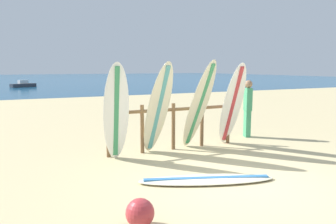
{
  "coord_description": "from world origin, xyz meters",
  "views": [
    {
      "loc": [
        -3.55,
        -4.23,
        1.98
      ],
      "look_at": [
        -0.07,
        3.03,
        0.88
      ],
      "focal_mm": 34.93,
      "sensor_mm": 36.0,
      "label": 1
    }
  ],
  "objects": [
    {
      "name": "surfboard_leaning_left",
      "position": [
        -0.62,
        2.39,
        1.06
      ],
      "size": [
        0.69,
        1.0,
        2.12
      ],
      "color": "beige",
      "rests_on": "ground"
    },
    {
      "name": "surfboard_leaning_center",
      "position": [
        1.37,
        2.34,
        1.05
      ],
      "size": [
        0.67,
        1.09,
        2.11
      ],
      "color": "white",
      "rests_on": "ground"
    },
    {
      "name": "surfboard_lying_on_sand",
      "position": [
        -0.56,
        0.44,
        0.04
      ],
      "size": [
        2.44,
        1.35,
        0.08
      ],
      "color": "beige",
      "rests_on": "ground"
    },
    {
      "name": "surfboard_rack",
      "position": [
        -0.07,
        2.73,
        0.7
      ],
      "size": [
        3.32,
        0.09,
        1.13
      ],
      "color": "brown",
      "rests_on": "ground"
    },
    {
      "name": "ground_plane",
      "position": [
        0.0,
        0.0,
        0.0
      ],
      "size": [
        120.0,
        120.0,
        0.0
      ],
      "primitive_type": "plane",
      "color": "#CCB784"
    },
    {
      "name": "surfboard_leaning_far_left",
      "position": [
        -1.61,
        2.32,
        1.05
      ],
      "size": [
        0.6,
        0.64,
        2.1
      ],
      "color": "white",
      "rests_on": "ground"
    },
    {
      "name": "surfboard_leaning_center_left",
      "position": [
        0.44,
        2.4,
        1.09
      ],
      "size": [
        0.71,
        1.13,
        2.17
      ],
      "color": "beige",
      "rests_on": "ground"
    },
    {
      "name": "small_boat_offshore",
      "position": [
        -2.47,
        32.06,
        0.26
      ],
      "size": [
        2.54,
        1.76,
        0.71
      ],
      "color": "#333842",
      "rests_on": "ocean_water"
    },
    {
      "name": "beachgoer_standing",
      "position": [
        2.48,
        3.1,
        0.89
      ],
      "size": [
        0.23,
        0.3,
        1.62
      ],
      "color": "#3F9966",
      "rests_on": "ground"
    },
    {
      "name": "ocean_water",
      "position": [
        0.0,
        58.0,
        0.0
      ],
      "size": [
        120.0,
        80.0,
        0.01
      ],
      "primitive_type": "cube",
      "color": "navy",
      "rests_on": "ground"
    },
    {
      "name": "beach_ball",
      "position": [
        -2.19,
        -0.6,
        0.18
      ],
      "size": [
        0.36,
        0.36,
        0.36
      ],
      "primitive_type": "sphere",
      "color": "#B73338",
      "rests_on": "ground"
    }
  ]
}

